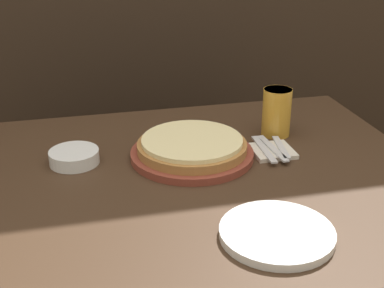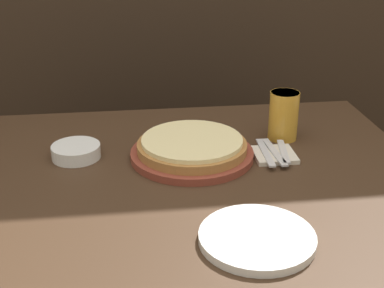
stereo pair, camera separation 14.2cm
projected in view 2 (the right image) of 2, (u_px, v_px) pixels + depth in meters
The scene contains 8 objects.
pizza_on_board at pixel (192, 149), 1.43m from camera, with size 0.33×0.33×0.06m.
beer_glass at pixel (284, 114), 1.53m from camera, with size 0.08×0.08×0.14m.
dinner_plate at pixel (257, 238), 1.08m from camera, with size 0.24×0.24×0.02m.
side_bowl at pixel (76, 151), 1.43m from camera, with size 0.13×0.13×0.04m.
napkin_stack at pixel (274, 155), 1.44m from camera, with size 0.11×0.11×0.01m.
fork at pixel (265, 152), 1.44m from camera, with size 0.02×0.17×0.00m.
dinner_knife at pixel (274, 152), 1.44m from camera, with size 0.03×0.17×0.00m.
spoon at pixel (283, 151), 1.44m from camera, with size 0.04×0.15×0.00m.
Camera 2 is at (-0.15, -1.18, 1.36)m, focal length 50.00 mm.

